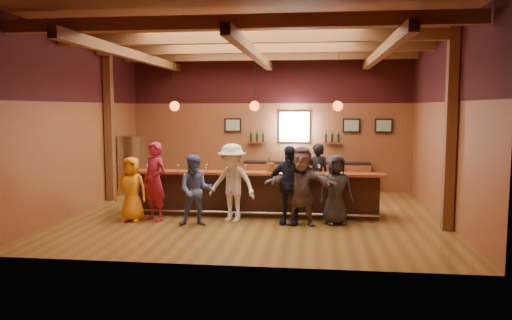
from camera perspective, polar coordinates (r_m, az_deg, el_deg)
The scene contains 27 objects.
room at distance 12.25m, azimuth -0.14°, elevation 8.58°, with size 9.04×9.00×4.52m.
bar_counter at distance 12.51m, azimuth -0.01°, elevation -3.85°, with size 6.30×1.07×1.11m.
back_bar_cabinet at distance 15.96m, azimuth 5.76°, elevation -1.90°, with size 4.00×0.52×0.95m.
window at distance 16.06m, azimuth 4.41°, elevation 3.80°, with size 0.95×0.09×0.95m.
framed_pictures at distance 16.04m, azimuth 7.51°, elevation 3.94°, with size 5.35×0.05×0.45m.
wine_shelves at distance 16.02m, azimuth 4.39°, elevation 2.26°, with size 3.00×0.18×0.30m.
pendant_lights at distance 12.18m, azimuth -0.17°, elevation 6.22°, with size 4.24×0.24×1.37m.
stainless_fridge at distance 15.82m, azimuth -13.88°, elevation -0.57°, with size 0.70×0.70×1.80m, color silver.
customer_orange at distance 12.09m, azimuth -14.05°, elevation -3.24°, with size 0.74×0.48×1.52m, color orange.
customer_redvest at distance 12.03m, azimuth -11.50°, elevation -2.40°, with size 0.68×0.44×1.86m, color maroon.
customer_denim at distance 11.33m, azimuth -6.91°, elevation -3.47°, with size 0.78×0.61×1.61m, color #4C6499.
customer_white at distance 11.67m, azimuth -2.75°, elevation -2.62°, with size 1.18×0.68×1.83m, color silver.
customer_navy at distance 11.39m, azimuth 3.80°, elevation -2.88°, with size 1.06×0.44×1.81m, color black.
customer_brown at distance 11.35m, azimuth 5.21°, elevation -2.94°, with size 1.67×0.53×1.80m, color #665251.
customer_dark at distance 11.55m, azimuth 9.12°, elevation -3.34°, with size 0.78×0.51×1.60m, color #2B2B2E.
bartender at distance 13.23m, azimuth 6.99°, elevation -1.83°, with size 0.63×0.42×1.74m, color black.
ice_bucket at distance 12.10m, azimuth 1.66°, elevation -0.86°, with size 0.20×0.20×0.21m, color brown.
bottle_a at distance 12.16m, azimuth 1.53°, elevation -0.73°, with size 0.07×0.07×0.33m.
bottle_b at distance 12.06m, azimuth 4.89°, elevation -0.75°, with size 0.08×0.08×0.36m.
glass_a at distance 12.62m, azimuth -12.32°, elevation -0.61°, with size 0.08×0.08×0.18m.
glass_b at distance 12.40m, azimuth -8.93°, elevation -0.70°, with size 0.07×0.07×0.17m.
glass_c at distance 12.38m, azimuth -7.28°, elevation -0.63°, with size 0.08×0.08×0.18m.
glass_d at distance 12.24m, azimuth -5.70°, elevation -0.69°, with size 0.08×0.08×0.18m.
glass_e at distance 12.14m, azimuth -1.19°, elevation -0.74°, with size 0.08×0.08×0.18m.
glass_f at distance 11.95m, azimuth 4.06°, elevation -0.78°, with size 0.09×0.09×0.20m.
glass_g at distance 12.06m, azimuth 7.20°, elevation -0.76°, with size 0.09×0.09×0.20m.
glass_h at distance 12.02m, azimuth 9.65°, elevation -0.93°, with size 0.07×0.07×0.17m.
Camera 1 is at (1.50, -12.09, 2.66)m, focal length 35.00 mm.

